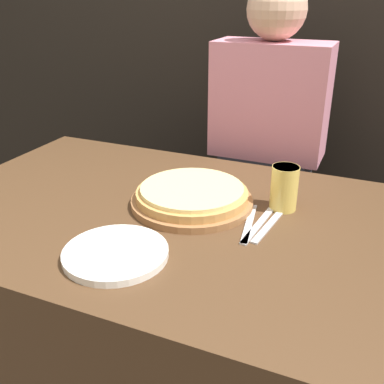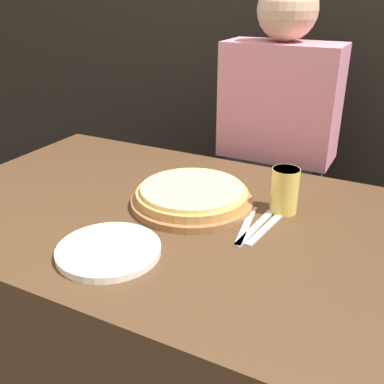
{
  "view_description": "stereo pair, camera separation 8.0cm",
  "coord_description": "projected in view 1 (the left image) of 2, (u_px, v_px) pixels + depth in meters",
  "views": [
    {
      "loc": [
        0.5,
        -1.0,
        1.32
      ],
      "look_at": [
        0.04,
        0.07,
        0.79
      ],
      "focal_mm": 42.0,
      "sensor_mm": 36.0,
      "label": 1
    },
    {
      "loc": [
        0.57,
        -0.97,
        1.32
      ],
      "look_at": [
        0.04,
        0.07,
        0.79
      ],
      "focal_mm": 42.0,
      "sensor_mm": 36.0,
      "label": 2
    }
  ],
  "objects": [
    {
      "name": "dinner_knife",
      "position": [
        258.0,
        225.0,
        1.18
      ],
      "size": [
        0.04,
        0.22,
        0.0
      ],
      "color": "silver",
      "rests_on": "dining_table"
    },
    {
      "name": "dinner_plate",
      "position": [
        116.0,
        253.0,
        1.05
      ],
      "size": [
        0.25,
        0.25,
        0.02
      ],
      "color": "white",
      "rests_on": "dining_table"
    },
    {
      "name": "dining_table",
      "position": [
        172.0,
        317.0,
        1.42
      ],
      "size": [
        1.42,
        0.9,
        0.75
      ],
      "color": "#4C331E",
      "rests_on": "ground_plane"
    },
    {
      "name": "beer_glass",
      "position": [
        284.0,
        186.0,
        1.25
      ],
      "size": [
        0.08,
        0.08,
        0.13
      ],
      "color": "#E5C65B",
      "rests_on": "dining_table"
    },
    {
      "name": "spoon",
      "position": [
        267.0,
        227.0,
        1.17
      ],
      "size": [
        0.04,
        0.19,
        0.0
      ],
      "color": "silver",
      "rests_on": "dining_table"
    },
    {
      "name": "fork",
      "position": [
        249.0,
        223.0,
        1.19
      ],
      "size": [
        0.05,
        0.22,
        0.0
      ],
      "color": "silver",
      "rests_on": "dining_table"
    },
    {
      "name": "diner_person",
      "position": [
        265.0,
        168.0,
        1.78
      ],
      "size": [
        0.42,
        0.21,
        1.35
      ],
      "color": "#33333D",
      "rests_on": "ground_plane"
    },
    {
      "name": "pizza_on_board",
      "position": [
        192.0,
        196.0,
        1.29
      ],
      "size": [
        0.35,
        0.35,
        0.06
      ],
      "color": "#99663D",
      "rests_on": "dining_table"
    }
  ]
}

